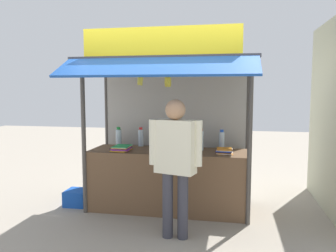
{
  "coord_description": "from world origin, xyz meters",
  "views": [
    {
      "loc": [
        0.92,
        -4.71,
        1.71
      ],
      "look_at": [
        0.0,
        0.0,
        1.21
      ],
      "focal_mm": 36.51,
      "sensor_mm": 36.0,
      "label": 1
    }
  ],
  "objects_px": {
    "water_bottle_front_right": "(119,138)",
    "banana_bunch_leftmost": "(140,80)",
    "water_bottle_center": "(200,140)",
    "vendor_person": "(175,156)",
    "magazine_stack_back_left": "(121,148)",
    "plastic_crate": "(77,197)",
    "banana_bunch_inner_left": "(168,81)",
    "magazine_stack_front_left": "(169,150)",
    "water_bottle_back_right": "(222,140)",
    "water_bottle_rear_center": "(141,137)",
    "magazine_stack_left": "(224,151)"
  },
  "relations": [
    {
      "from": "water_bottle_front_right",
      "to": "banana_bunch_leftmost",
      "type": "height_order",
      "value": "banana_bunch_leftmost"
    },
    {
      "from": "water_bottle_center",
      "to": "vendor_person",
      "type": "height_order",
      "value": "vendor_person"
    },
    {
      "from": "magazine_stack_back_left",
      "to": "plastic_crate",
      "type": "distance_m",
      "value": 1.06
    },
    {
      "from": "banana_bunch_inner_left",
      "to": "magazine_stack_front_left",
      "type": "bearing_deg",
      "value": 98.08
    },
    {
      "from": "banana_bunch_leftmost",
      "to": "plastic_crate",
      "type": "xyz_separation_m",
      "value": [
        -1.09,
        0.36,
        -1.73
      ]
    },
    {
      "from": "water_bottle_front_right",
      "to": "magazine_stack_front_left",
      "type": "relative_size",
      "value": 0.97
    },
    {
      "from": "water_bottle_center",
      "to": "plastic_crate",
      "type": "height_order",
      "value": "water_bottle_center"
    },
    {
      "from": "vendor_person",
      "to": "water_bottle_back_right",
      "type": "bearing_deg",
      "value": -96.36
    },
    {
      "from": "water_bottle_rear_center",
      "to": "water_bottle_front_right",
      "type": "relative_size",
      "value": 0.95
    },
    {
      "from": "magazine_stack_front_left",
      "to": "banana_bunch_inner_left",
      "type": "xyz_separation_m",
      "value": [
        0.06,
        -0.4,
        0.94
      ]
    },
    {
      "from": "magazine_stack_back_left",
      "to": "plastic_crate",
      "type": "bearing_deg",
      "value": 176.05
    },
    {
      "from": "magazine_stack_front_left",
      "to": "banana_bunch_inner_left",
      "type": "bearing_deg",
      "value": -81.92
    },
    {
      "from": "magazine_stack_front_left",
      "to": "water_bottle_front_right",
      "type": "bearing_deg",
      "value": 166.49
    },
    {
      "from": "water_bottle_back_right",
      "to": "water_bottle_center",
      "type": "bearing_deg",
      "value": -155.66
    },
    {
      "from": "magazine_stack_back_left",
      "to": "banana_bunch_inner_left",
      "type": "distance_m",
      "value": 1.22
    },
    {
      "from": "banana_bunch_inner_left",
      "to": "magazine_stack_back_left",
      "type": "bearing_deg",
      "value": 156.7
    },
    {
      "from": "water_bottle_center",
      "to": "banana_bunch_inner_left",
      "type": "xyz_separation_m",
      "value": [
        -0.36,
        -0.56,
        0.82
      ]
    },
    {
      "from": "water_bottle_front_right",
      "to": "plastic_crate",
      "type": "height_order",
      "value": "water_bottle_front_right"
    },
    {
      "from": "water_bottle_front_right",
      "to": "banana_bunch_leftmost",
      "type": "xyz_separation_m",
      "value": [
        0.51,
        -0.59,
        0.84
      ]
    },
    {
      "from": "water_bottle_rear_center",
      "to": "banana_bunch_leftmost",
      "type": "bearing_deg",
      "value": -74.45
    },
    {
      "from": "water_bottle_center",
      "to": "water_bottle_front_right",
      "type": "distance_m",
      "value": 1.23
    },
    {
      "from": "water_bottle_center",
      "to": "water_bottle_back_right",
      "type": "bearing_deg",
      "value": 24.34
    },
    {
      "from": "banana_bunch_leftmost",
      "to": "vendor_person",
      "type": "bearing_deg",
      "value": -41.58
    },
    {
      "from": "water_bottle_front_right",
      "to": "vendor_person",
      "type": "distance_m",
      "value": 1.5
    },
    {
      "from": "banana_bunch_leftmost",
      "to": "water_bottle_back_right",
      "type": "bearing_deg",
      "value": 34.2
    },
    {
      "from": "water_bottle_front_right",
      "to": "magazine_stack_left",
      "type": "bearing_deg",
      "value": -8.14
    },
    {
      "from": "water_bottle_rear_center",
      "to": "banana_bunch_inner_left",
      "type": "distance_m",
      "value": 1.25
    },
    {
      "from": "banana_bunch_leftmost",
      "to": "vendor_person",
      "type": "relative_size",
      "value": 0.15
    },
    {
      "from": "banana_bunch_leftmost",
      "to": "water_bottle_rear_center",
      "type": "bearing_deg",
      "value": 105.55
    },
    {
      "from": "magazine_stack_back_left",
      "to": "banana_bunch_leftmost",
      "type": "height_order",
      "value": "banana_bunch_leftmost"
    },
    {
      "from": "water_bottle_back_right",
      "to": "banana_bunch_inner_left",
      "type": "distance_m",
      "value": 1.27
    },
    {
      "from": "water_bottle_back_right",
      "to": "vendor_person",
      "type": "distance_m",
      "value": 1.27
    },
    {
      "from": "plastic_crate",
      "to": "water_bottle_back_right",
      "type": "bearing_deg",
      "value": 8.86
    },
    {
      "from": "water_bottle_center",
      "to": "magazine_stack_front_left",
      "type": "bearing_deg",
      "value": -158.46
    },
    {
      "from": "vendor_person",
      "to": "water_bottle_front_right",
      "type": "bearing_deg",
      "value": -29.72
    },
    {
      "from": "banana_bunch_leftmost",
      "to": "banana_bunch_inner_left",
      "type": "distance_m",
      "value": 0.36
    },
    {
      "from": "magazine_stack_front_left",
      "to": "magazine_stack_back_left",
      "type": "bearing_deg",
      "value": -173.24
    },
    {
      "from": "water_bottle_front_right",
      "to": "plastic_crate",
      "type": "relative_size",
      "value": 0.93
    },
    {
      "from": "magazine_stack_back_left",
      "to": "vendor_person",
      "type": "height_order",
      "value": "vendor_person"
    },
    {
      "from": "magazine_stack_left",
      "to": "magazine_stack_back_left",
      "type": "distance_m",
      "value": 1.44
    },
    {
      "from": "magazine_stack_back_left",
      "to": "vendor_person",
      "type": "bearing_deg",
      "value": -40.97
    },
    {
      "from": "water_bottle_center",
      "to": "water_bottle_back_right",
      "type": "distance_m",
      "value": 0.32
    },
    {
      "from": "water_bottle_center",
      "to": "magazine_stack_back_left",
      "type": "bearing_deg",
      "value": -167.36
    },
    {
      "from": "water_bottle_front_right",
      "to": "banana_bunch_leftmost",
      "type": "distance_m",
      "value": 1.14
    },
    {
      "from": "water_bottle_center",
      "to": "banana_bunch_inner_left",
      "type": "relative_size",
      "value": 1.2
    },
    {
      "from": "water_bottle_rear_center",
      "to": "banana_bunch_leftmost",
      "type": "height_order",
      "value": "banana_bunch_leftmost"
    },
    {
      "from": "magazine_stack_left",
      "to": "banana_bunch_leftmost",
      "type": "bearing_deg",
      "value": -161.26
    },
    {
      "from": "magazine_stack_left",
      "to": "magazine_stack_back_left",
      "type": "relative_size",
      "value": 0.8
    },
    {
      "from": "water_bottle_rear_center",
      "to": "water_bottle_center",
      "type": "distance_m",
      "value": 0.95
    },
    {
      "from": "water_bottle_back_right",
      "to": "plastic_crate",
      "type": "distance_m",
      "value": 2.31
    }
  ]
}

